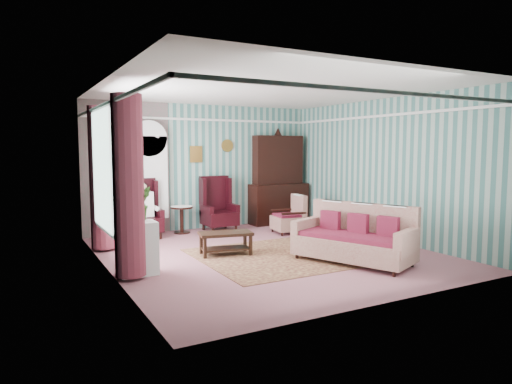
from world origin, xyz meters
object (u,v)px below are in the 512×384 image
dresser_hutch (279,177)px  bookcase (149,184)px  nest_table (343,221)px  sofa (353,229)px  floral_armchair (288,214)px  coffee_table (226,244)px  seated_woman (143,210)px  plant_stand (138,249)px  round_side_table (182,220)px  wingback_left (143,209)px  wingback_right (219,204)px

dresser_hutch → bookcase: bearing=177.9°
bookcase → nest_table: (3.82, -1.94, -0.85)m
sofa → nest_table: bearing=-58.4°
floral_armchair → nest_table: bearing=-110.1°
nest_table → coffee_table: 3.26m
seated_woman → floral_armchair: (2.98, -0.98, -0.16)m
seated_woman → nest_table: size_ratio=2.19×
bookcase → floral_armchair: bookcase is taller
plant_stand → bookcase: bearing=71.5°
dresser_hutch → sofa: 4.16m
plant_stand → floral_armchair: (3.78, 1.77, 0.03)m
seated_woman → round_side_table: bearing=9.5°
nest_table → floral_armchair: bearing=152.2°
dresser_hutch → plant_stand: size_ratio=2.95×
coffee_table → bookcase: bearing=103.5°
floral_armchair → round_side_table: bearing=69.3°
bookcase → sofa: size_ratio=1.15×
wingback_left → seated_woman: bearing=0.0°
round_side_table → plant_stand: plant_stand is taller
floral_armchair → wingback_left: bearing=79.6°
dresser_hutch → round_side_table: bearing=-177.4°
seated_woman → coffee_table: bearing=-68.4°
floral_armchair → dresser_hutch: bearing=-14.7°
wingback_left → sofa: bearing=-56.1°
dresser_hutch → wingback_left: bearing=-175.6°
dresser_hutch → sofa: (-1.00, -3.99, -0.62)m
dresser_hutch → floral_armchair: size_ratio=2.72×
nest_table → plant_stand: bearing=-166.2°
seated_woman → floral_armchair: 3.14m
wingback_left → seated_woman: 0.04m
plant_stand → floral_armchair: bearing=25.1°
dresser_hutch → seated_woman: 3.56m
bookcase → wingback_right: bearing=-14.6°
plant_stand → round_side_table: bearing=59.6°
bookcase → plant_stand: 3.39m
nest_table → coffee_table: nest_table is taller
plant_stand → dresser_hutch: bearing=35.1°
wingback_right → floral_armchair: 1.59m
dresser_hutch → floral_armchair: dresser_hutch is taller
dresser_hutch → wingback_left: 3.55m
bookcase → coffee_table: (0.63, -2.61, -0.91)m
round_side_table → floral_armchair: size_ratio=0.69×
nest_table → floral_armchair: 1.24m
round_side_table → floral_armchair: (2.08, -1.13, 0.13)m
bookcase → wingback_left: bearing=-122.7°
wingback_right → round_side_table: (-0.85, 0.15, -0.33)m
seated_woman → round_side_table: seated_woman is taller
wingback_left → sofa: size_ratio=0.64×
wingback_right → plant_stand: 3.76m
wingback_right → floral_armchair: wingback_right is taller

